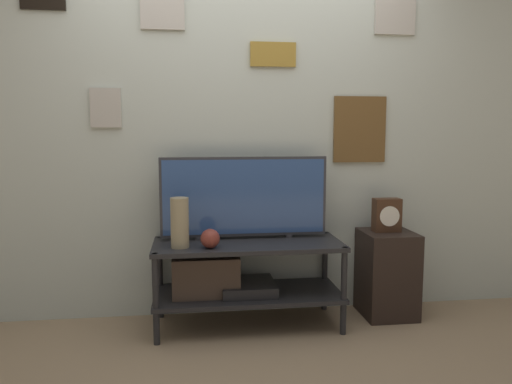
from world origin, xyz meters
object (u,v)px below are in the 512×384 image
object	(u,v)px
vase_tall_ceramic	(180,223)
vase_round_glass	(210,239)
television	(244,197)
mantel_clock	(387,215)

from	to	relation	value
vase_tall_ceramic	vase_round_glass	bearing A→B (deg)	-12.54
television	mantel_clock	xyz separation A→B (m)	(1.01, -0.03, -0.14)
vase_tall_ceramic	television	bearing A→B (deg)	25.74
television	mantel_clock	size ratio (longest dim) A/B	4.83
vase_round_glass	mantel_clock	distance (m)	1.28
television	vase_round_glass	xyz separation A→B (m)	(-0.24, -0.25, -0.23)
television	vase_round_glass	world-z (taller)	television
vase_tall_ceramic	mantel_clock	bearing A→B (deg)	7.09
television	mantel_clock	bearing A→B (deg)	-1.67
vase_round_glass	vase_tall_ceramic	xyz separation A→B (m)	(-0.19, 0.04, 0.10)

